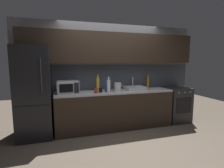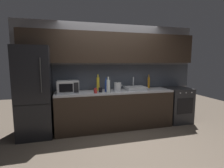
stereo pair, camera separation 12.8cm
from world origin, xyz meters
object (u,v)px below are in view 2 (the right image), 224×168
object	(u,v)px
refrigerator	(35,92)
microwave	(68,87)
wine_bottle_clear	(108,86)
mug_teal	(116,88)
wine_bottle_blue	(106,86)
oven_range	(177,105)
mug_red	(96,91)
kettle	(118,87)
mug_dark	(100,90)
wine_bottle_amber	(149,82)
wine_bottle_yellow	(98,84)

from	to	relation	value
refrigerator	microwave	size ratio (longest dim) A/B	4.11
wine_bottle_clear	mug_teal	distance (m)	0.45
refrigerator	wine_bottle_blue	world-z (taller)	refrigerator
oven_range	wine_bottle_blue	size ratio (longest dim) A/B	2.75
refrigerator	mug_red	size ratio (longest dim) A/B	17.30
kettle	mug_teal	size ratio (longest dim) A/B	2.32
mug_red	oven_range	bearing A→B (deg)	4.74
kettle	mug_teal	world-z (taller)	kettle
wine_bottle_clear	mug_dark	world-z (taller)	wine_bottle_clear
oven_range	microwave	bearing A→B (deg)	179.59
microwave	wine_bottle_amber	size ratio (longest dim) A/B	1.31
oven_range	microwave	distance (m)	2.84
microwave	mug_red	world-z (taller)	microwave
wine_bottle_blue	mug_teal	xyz separation A→B (m)	(0.29, 0.23, -0.09)
kettle	wine_bottle_yellow	distance (m)	0.47
refrigerator	kettle	xyz separation A→B (m)	(1.79, -0.07, 0.06)
kettle	wine_bottle_amber	xyz separation A→B (m)	(0.93, 0.27, 0.04)
mug_teal	refrigerator	bearing A→B (deg)	-175.13
refrigerator	wine_bottle_yellow	xyz separation A→B (m)	(1.37, 0.14, 0.12)
wine_bottle_yellow	wine_bottle_clear	bearing A→B (deg)	-63.01
microwave	wine_bottle_amber	world-z (taller)	wine_bottle_amber
oven_range	wine_bottle_clear	bearing A→B (deg)	-174.25
wine_bottle_clear	mug_dark	bearing A→B (deg)	143.71
refrigerator	wine_bottle_yellow	distance (m)	1.38
wine_bottle_amber	mug_red	xyz separation A→B (m)	(-1.46, -0.39, -0.09)
wine_bottle_yellow	mug_red	world-z (taller)	wine_bottle_yellow
wine_bottle_yellow	mug_dark	size ratio (longest dim) A/B	3.69
wine_bottle_yellow	wine_bottle_blue	distance (m)	0.26
mug_teal	mug_red	size ratio (longest dim) A/B	0.89
kettle	wine_bottle_yellow	world-z (taller)	wine_bottle_yellow
kettle	wine_bottle_blue	xyz separation A→B (m)	(-0.27, -0.01, 0.03)
mug_dark	kettle	bearing A→B (deg)	2.11
oven_range	wine_bottle_blue	bearing A→B (deg)	-177.84
kettle	refrigerator	bearing A→B (deg)	177.91
refrigerator	wine_bottle_amber	xyz separation A→B (m)	(2.72, 0.20, 0.10)
mug_dark	mug_red	distance (m)	0.16
kettle	wine_bottle_clear	world-z (taller)	wine_bottle_clear
microwave	mug_dark	distance (m)	0.71
oven_range	microwave	world-z (taller)	microwave
wine_bottle_yellow	wine_bottle_blue	xyz separation A→B (m)	(0.15, -0.21, -0.03)
wine_bottle_clear	mug_teal	size ratio (longest dim) A/B	3.63
wine_bottle_amber	wine_bottle_blue	xyz separation A→B (m)	(-1.20, -0.28, -0.01)
wine_bottle_yellow	wine_bottle_blue	bearing A→B (deg)	-55.29
mug_dark	refrigerator	bearing A→B (deg)	176.67
refrigerator	oven_range	world-z (taller)	refrigerator
refrigerator	mug_teal	size ratio (longest dim) A/B	19.36
wine_bottle_clear	mug_red	bearing A→B (deg)	177.82
microwave	mug_dark	size ratio (longest dim) A/B	4.40
refrigerator	kettle	distance (m)	1.79
microwave	wine_bottle_amber	bearing A→B (deg)	5.23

